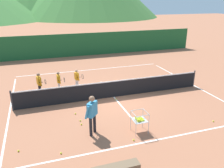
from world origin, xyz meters
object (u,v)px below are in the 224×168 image
object	(u,v)px
student_1	(59,80)
tennis_ball_7	(75,114)
student_2	(77,77)
tennis_ball_5	(213,121)
instructor	(92,112)
tennis_ball_0	(116,99)
tennis_net	(114,89)
student_0	(39,82)
tennis_ball_6	(134,140)
tennis_ball_1	(80,121)
tennis_ball_2	(81,124)
tennis_ball_3	(18,151)
tennis_ball_4	(61,153)
ball_cart	(139,119)

from	to	relation	value
student_1	tennis_ball_7	distance (m)	3.21
student_2	tennis_ball_5	bearing A→B (deg)	-49.53
tennis_ball_5	tennis_ball_7	distance (m)	6.41
instructor	tennis_ball_0	distance (m)	3.67
tennis_net	instructor	world-z (taller)	instructor
student_0	tennis_ball_0	size ratio (longest dim) A/B	20.01
tennis_ball_5	tennis_ball_6	world-z (taller)	same
student_1	tennis_ball_0	distance (m)	3.59
tennis_net	tennis_ball_1	xyz separation A→B (m)	(-2.34, -2.14, -0.47)
tennis_ball_7	tennis_ball_6	bearing A→B (deg)	-58.43
student_1	tennis_ball_2	distance (m)	4.27
student_2	tennis_ball_1	xyz separation A→B (m)	(-0.62, -4.02, -0.71)
tennis_ball_1	tennis_ball_7	bearing A→B (deg)	97.34
tennis_ball_0	tennis_ball_1	bearing A→B (deg)	-143.42
instructor	student_2	bearing A→B (deg)	86.42
instructor	tennis_ball_3	distance (m)	3.05
tennis_ball_7	student_0	bearing A→B (deg)	117.15
tennis_ball_1	tennis_ball_4	size ratio (longest dim) A/B	1.00
tennis_ball_1	tennis_ball_6	distance (m)	2.76
tennis_ball_2	student_0	bearing A→B (deg)	111.42
tennis_ball_2	tennis_ball_4	xyz separation A→B (m)	(-1.10, -1.77, 0.00)
student_0	ball_cart	world-z (taller)	student_0
ball_cart	tennis_ball_3	size ratio (longest dim) A/B	13.22
instructor	student_1	distance (m)	5.07
tennis_ball_3	student_2	bearing A→B (deg)	59.88
tennis_ball_3	tennis_ball_4	bearing A→B (deg)	-23.05
ball_cart	tennis_ball_7	xyz separation A→B (m)	(-2.26, 2.38, -0.55)
tennis_ball_0	tennis_ball_3	world-z (taller)	same
tennis_ball_1	tennis_ball_7	distance (m)	0.74
tennis_ball_0	tennis_ball_1	world-z (taller)	same
ball_cart	tennis_ball_0	xyz separation A→B (m)	(0.17, 3.38, -0.55)
tennis_ball_7	tennis_ball_2	bearing A→B (deg)	-86.05
student_1	tennis_ball_7	xyz separation A→B (m)	(0.39, -3.10, -0.72)
tennis_net	tennis_ball_6	size ratio (longest dim) A/B	157.43
tennis_net	student_2	world-z (taller)	student_2
tennis_ball_0	tennis_ball_5	distance (m)	5.00
tennis_ball_7	tennis_ball_0	bearing A→B (deg)	22.24
tennis_ball_2	tennis_ball_4	distance (m)	2.08
instructor	student_2	xyz separation A→B (m)	(0.32, 5.18, -0.27)
tennis_net	tennis_ball_3	bearing A→B (deg)	-143.53
tennis_ball_3	tennis_ball_1	bearing A→B (deg)	30.07
tennis_ball_3	tennis_ball_5	size ratio (longest dim) A/B	1.00
student_0	tennis_ball_4	distance (m)	5.82
student_1	student_2	size ratio (longest dim) A/B	1.01
student_1	tennis_ball_2	xyz separation A→B (m)	(0.46, -4.18, -0.72)
instructor	student_1	world-z (taller)	instructor
tennis_ball_1	tennis_ball_3	world-z (taller)	same
tennis_net	tennis_ball_0	bearing A→B (deg)	-91.52
student_1	tennis_ball_0	size ratio (longest dim) A/B	18.44
tennis_ball_0	tennis_ball_7	size ratio (longest dim) A/B	1.00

